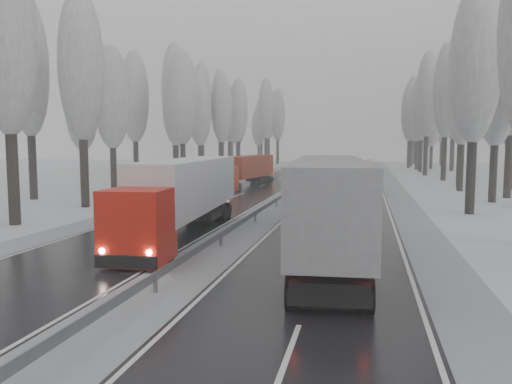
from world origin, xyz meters
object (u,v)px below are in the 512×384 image
at_px(truck_red_white, 184,192).
at_px(truck_blue_box, 319,185).
at_px(box_truck_distant, 359,165).
at_px(truck_red_red, 247,169).
at_px(truck_cream_box, 356,174).
at_px(truck_grey_tarp, 329,201).

bearing_deg(truck_red_white, truck_blue_box, 45.17).
height_order(box_truck_distant, truck_red_white, truck_red_white).
bearing_deg(box_truck_distant, truck_red_red, -115.89).
relative_size(truck_blue_box, truck_red_red, 1.09).
height_order(truck_blue_box, truck_cream_box, truck_blue_box).
bearing_deg(truck_red_red, truck_red_white, -76.63).
relative_size(truck_blue_box, truck_cream_box, 1.10).
bearing_deg(box_truck_distant, truck_blue_box, -96.01).
distance_m(truck_blue_box, box_truck_distant, 54.38).
distance_m(box_truck_distant, truck_red_white, 62.75).
height_order(truck_grey_tarp, box_truck_distant, truck_grey_tarp).
height_order(truck_cream_box, box_truck_distant, truck_cream_box).
distance_m(truck_grey_tarp, truck_red_red, 36.93).
distance_m(truck_blue_box, truck_red_red, 25.53).
xyz_separation_m(truck_grey_tarp, truck_red_white, (-8.24, 3.86, -0.14)).
xyz_separation_m(truck_cream_box, box_truck_distant, (-0.19, 38.09, -0.77)).
distance_m(box_truck_distant, truck_red_red, 33.54).
height_order(box_truck_distant, truck_red_red, truck_red_red).
distance_m(truck_cream_box, truck_red_red, 14.54).
distance_m(truck_cream_box, box_truck_distant, 38.10).
bearing_deg(truck_grey_tarp, box_truck_distant, 85.04).
height_order(truck_blue_box, truck_red_red, truck_blue_box).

